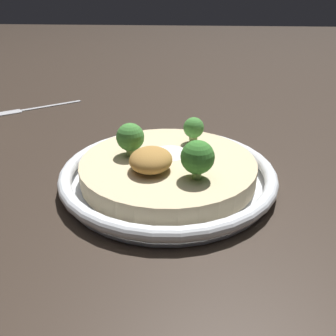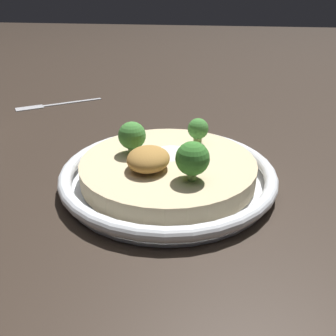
% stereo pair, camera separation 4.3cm
% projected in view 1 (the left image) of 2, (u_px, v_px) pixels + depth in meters
% --- Properties ---
extents(ground_plane, '(6.00, 6.00, 0.00)m').
position_uv_depth(ground_plane, '(168.00, 182.00, 0.44)').
color(ground_plane, '#2D231C').
extents(risotto_bowl, '(0.28, 0.28, 0.03)m').
position_uv_depth(risotto_bowl, '(168.00, 171.00, 0.43)').
color(risotto_bowl, silver).
rests_on(risotto_bowl, ground_plane).
extents(cheese_sprinkle, '(0.05, 0.05, 0.01)m').
position_uv_depth(cheese_sprinkle, '(172.00, 149.00, 0.43)').
color(cheese_sprinkle, white).
rests_on(cheese_sprinkle, risotto_bowl).
extents(crispy_onion_garnish, '(0.06, 0.05, 0.03)m').
position_uv_depth(crispy_onion_garnish, '(151.00, 160.00, 0.39)').
color(crispy_onion_garnish, '#A37538').
rests_on(crispy_onion_garnish, risotto_bowl).
extents(broccoli_front_right, '(0.03, 0.03, 0.04)m').
position_uv_depth(broccoli_front_right, '(194.00, 129.00, 0.46)').
color(broccoli_front_right, '#84A856').
rests_on(broccoli_front_right, risotto_bowl).
extents(broccoli_back, '(0.04, 0.04, 0.04)m').
position_uv_depth(broccoli_back, '(130.00, 138.00, 0.42)').
color(broccoli_back, '#84A856').
rests_on(broccoli_back, risotto_bowl).
extents(broccoli_front_left, '(0.04, 0.04, 0.05)m').
position_uv_depth(broccoli_front_left, '(198.00, 158.00, 0.36)').
color(broccoli_front_left, '#759E4C').
rests_on(broccoli_front_left, risotto_bowl).
extents(fork_utensil, '(0.14, 0.16, 0.00)m').
position_uv_depth(fork_utensil, '(29.00, 109.00, 0.72)').
color(fork_utensil, '#B7B7BC').
rests_on(fork_utensil, ground_plane).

